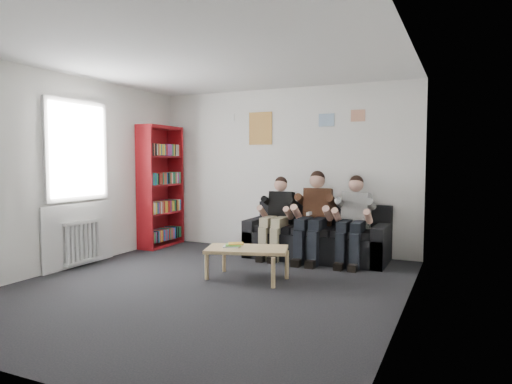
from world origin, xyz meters
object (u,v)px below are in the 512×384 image
person_left (277,217)px  person_middle (313,217)px  sofa (317,239)px  person_right (353,221)px  bookshelf (161,186)px  coffee_table (247,251)px

person_left → person_middle: person_middle is taller
sofa → person_middle: bearing=-90.0°
person_left → person_right: bearing=-5.0°
person_left → person_right: (1.19, -0.00, 0.01)m
sofa → bookshelf: bearing=-176.8°
bookshelf → coffee_table: 2.84m
sofa → person_middle: size_ratio=1.58×
person_middle → person_right: 0.60m
person_left → person_middle: (0.59, -0.01, 0.04)m
person_right → person_left: bearing=-173.2°
sofa → person_right: 0.72m
bookshelf → person_left: 2.25m
sofa → coffee_table: 1.64m
sofa → person_left: size_ratio=1.70×
coffee_table → person_left: bearing=96.3°
sofa → bookshelf: 2.90m
coffee_table → person_right: size_ratio=0.78×
coffee_table → person_left: size_ratio=0.81×
sofa → person_middle: (0.00, -0.20, 0.37)m
person_left → person_middle: size_ratio=0.93×
person_left → person_right: size_ratio=0.97×
bookshelf → person_left: bearing=-3.1°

